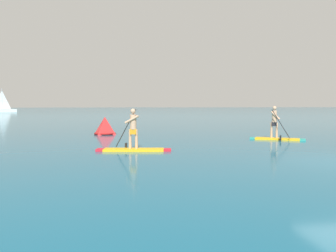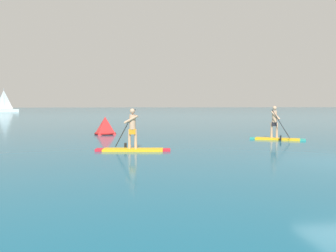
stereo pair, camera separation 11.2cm
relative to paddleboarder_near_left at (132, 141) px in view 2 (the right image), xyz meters
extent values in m
cube|color=yellow|center=(0.03, -0.02, -0.34)|extent=(2.50, 1.02, 0.09)
cube|color=red|center=(-1.33, 0.18, -0.34)|extent=(0.37, 0.51, 0.09)
cube|color=red|center=(1.38, -0.21, -0.34)|extent=(0.36, 0.45, 0.09)
cylinder|color=tan|center=(-0.12, 0.01, 0.10)|extent=(0.11, 0.11, 0.79)
cylinder|color=tan|center=(0.13, -0.03, 0.10)|extent=(0.11, 0.11, 0.79)
cube|color=orange|center=(0.01, -0.01, 0.41)|extent=(0.29, 0.26, 0.22)
cylinder|color=tan|center=(0.01, -0.01, 0.80)|extent=(0.26, 0.26, 0.60)
sphere|color=tan|center=(0.01, -0.01, 1.23)|extent=(0.21, 0.21, 0.21)
cylinder|color=tan|center=(-0.07, -0.16, 0.90)|extent=(0.56, 0.18, 0.36)
cylinder|color=tan|center=(-0.02, 0.15, 0.90)|extent=(0.56, 0.18, 0.36)
cylinder|color=black|center=(-0.28, 0.47, 0.51)|extent=(0.87, 0.16, 1.60)
cube|color=black|center=(-0.28, 0.47, -0.27)|extent=(0.11, 0.21, 0.32)
cube|color=yellow|center=(7.85, 3.41, -0.34)|extent=(2.32, 1.67, 0.09)
cube|color=teal|center=(8.98, 2.80, -0.34)|extent=(0.47, 0.55, 0.09)
cube|color=teal|center=(6.73, 4.02, -0.34)|extent=(0.44, 0.49, 0.09)
cylinder|color=tan|center=(7.83, 3.42, 0.13)|extent=(0.11, 0.11, 0.84)
cylinder|color=tan|center=(7.58, 3.56, 0.13)|extent=(0.11, 0.11, 0.84)
cube|color=black|center=(7.71, 3.49, 0.46)|extent=(0.33, 0.32, 0.22)
cylinder|color=tan|center=(7.71, 3.49, 0.87)|extent=(0.26, 0.26, 0.63)
sphere|color=tan|center=(7.71, 3.49, 1.32)|extent=(0.21, 0.21, 0.21)
cylinder|color=tan|center=(7.82, 3.60, 0.92)|extent=(0.44, 0.30, 0.49)
cylinder|color=tan|center=(7.68, 3.33, 0.92)|extent=(0.44, 0.30, 0.49)
cylinder|color=black|center=(7.81, 2.94, 0.50)|extent=(0.83, 0.50, 1.52)
cube|color=black|center=(7.81, 2.94, -0.27)|extent=(0.17, 0.21, 0.32)
pyramid|color=red|center=(-1.45, 8.05, 0.18)|extent=(1.54, 1.54, 1.12)
torus|color=maroon|center=(-1.45, 8.05, -0.32)|extent=(1.36, 1.36, 0.12)
cube|color=white|center=(-28.83, 75.29, 0.00)|extent=(6.52, 4.21, 0.76)
cylinder|color=#B2B2B7|center=(-28.83, 75.29, 2.92)|extent=(0.12, 0.12, 5.08)
pyramid|color=white|center=(-28.83, 75.29, 2.75)|extent=(2.49, 1.55, 4.54)
camera|label=1|loc=(-0.56, -14.02, 1.50)|focal=36.90mm
camera|label=2|loc=(-0.45, -14.04, 1.50)|focal=36.90mm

